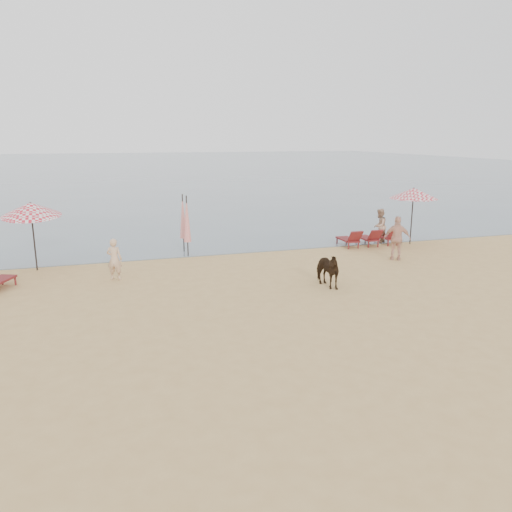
{
  "coord_description": "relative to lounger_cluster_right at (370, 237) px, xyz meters",
  "views": [
    {
      "loc": [
        -4.78,
        -10.59,
        5.03
      ],
      "look_at": [
        0.0,
        5.0,
        1.1
      ],
      "focal_mm": 35.0,
      "sensor_mm": 36.0,
      "label": 1
    }
  ],
  "objects": [
    {
      "name": "umbrella_open_right",
      "position": [
        2.08,
        -0.19,
        2.01
      ],
      "size": [
        2.2,
        2.2,
        2.69
      ],
      "rotation": [
        0.0,
        0.0,
        0.03
      ],
      "color": "black",
      "rests_on": "ground"
    },
    {
      "name": "umbrella_open_left_b",
      "position": [
        -14.45,
        -0.16,
        1.95
      ],
      "size": [
        2.14,
        2.18,
        2.73
      ],
      "rotation": [
        0.0,
        0.0,
        0.23
      ],
      "color": "black",
      "rests_on": "ground"
    },
    {
      "name": "lounger_cluster_right",
      "position": [
        0.0,
        0.0,
        0.0
      ],
      "size": [
        2.68,
        1.6,
        0.59
      ],
      "rotation": [
        0.0,
        0.0,
        0.01
      ],
      "color": "maroon",
      "rests_on": "ground"
    },
    {
      "name": "umbrella_closed_right",
      "position": [
        -8.5,
        0.42,
        1.2
      ],
      "size": [
        0.32,
        0.32,
        2.61
      ],
      "rotation": [
        0.0,
        0.0,
        0.07
      ],
      "color": "black",
      "rests_on": "ground"
    },
    {
      "name": "beachgoer_right_a",
      "position": [
        0.77,
        0.45,
        0.42
      ],
      "size": [
        1.02,
        0.99,
        1.66
      ],
      "primitive_type": "imported",
      "rotation": [
        0.0,
        0.0,
        3.82
      ],
      "color": "tan",
      "rests_on": "ground"
    },
    {
      "name": "ground",
      "position": [
        -7.04,
        -9.78,
        -0.41
      ],
      "size": [
        120.0,
        120.0,
        0.0
      ],
      "primitive_type": "plane",
      "color": "tan",
      "rests_on": "ground"
    },
    {
      "name": "umbrella_closed_left",
      "position": [
        -8.54,
        1.3,
        1.18
      ],
      "size": [
        0.31,
        0.31,
        2.57
      ],
      "rotation": [
        0.0,
        0.0,
        0.29
      ],
      "color": "black",
      "rests_on": "ground"
    },
    {
      "name": "beachgoer_right_b",
      "position": [
        -0.33,
        -2.79,
        0.51
      ],
      "size": [
        1.16,
        0.92,
        1.84
      ],
      "primitive_type": "imported",
      "rotation": [
        0.0,
        0.0,
        2.62
      ],
      "color": "tan",
      "rests_on": "ground"
    },
    {
      "name": "cow",
      "position": [
        -4.75,
        -5.4,
        0.21
      ],
      "size": [
        0.88,
        1.54,
        1.23
      ],
      "primitive_type": "imported",
      "rotation": [
        0.0,
        0.0,
        0.15
      ],
      "color": "black",
      "rests_on": "ground"
    },
    {
      "name": "sea",
      "position": [
        -7.04,
        70.22,
        -0.41
      ],
      "size": [
        160.0,
        140.0,
        0.06
      ],
      "primitive_type": "cube",
      "color": "#51606B",
      "rests_on": "ground"
    },
    {
      "name": "beachgoer_left",
      "position": [
        -11.6,
        -2.37,
        0.35
      ],
      "size": [
        0.64,
        0.54,
        1.51
      ],
      "primitive_type": "imported",
      "rotation": [
        0.0,
        0.0,
        2.75
      ],
      "color": "tan",
      "rests_on": "ground"
    }
  ]
}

